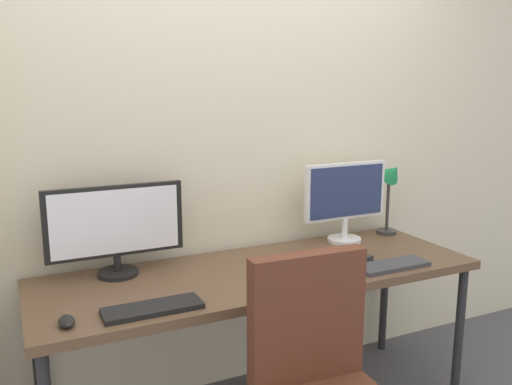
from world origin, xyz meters
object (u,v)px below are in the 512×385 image
Objects in this scene: desk at (261,281)px; keyboard_left at (153,308)px; monitor_right at (345,197)px; laptop_closed at (333,258)px; desk_lamp at (391,185)px; monitor_left at (115,226)px; computer_mouse at (67,321)px; keyboard_right at (392,265)px.

keyboard_left reaches higher than desk.
monitor_right reaches higher than laptop_closed.
desk_lamp is at bearing 13.40° from desk.
monitor_left is at bearing 95.17° from keyboard_left.
monitor_left reaches higher than desk.
monitor_left is at bearing 180.00° from monitor_right.
desk_lamp is (0.31, 0.00, 0.04)m from monitor_right.
monitor_right is 1.26m from keyboard_left.
monitor_left is at bearing 58.83° from computer_mouse.
desk_lamp reaches higher than desk.
desk_lamp reaches higher than keyboard_left.
monitor_left reaches higher than computer_mouse.
computer_mouse is at bearing 179.37° from laptop_closed.
keyboard_left and keyboard_right have the same top height.
monitor_right and desk_lamp have the same top height.
keyboard_left is 1.12m from keyboard_right.
desk_lamp is (1.51, 0.00, 0.06)m from monitor_left.
computer_mouse is (-0.86, -0.22, 0.07)m from desk.
monitor_right is at bearing 37.29° from laptop_closed.
monitor_right is 1.31× the size of keyboard_left.
desk_lamp is at bearing 0.13° from monitor_left.
monitor_right is at bearing -179.35° from desk_lamp.
desk_lamp is 1.84m from computer_mouse.
monitor_right reaches higher than keyboard_left.
monitor_right is (0.60, 0.21, 0.30)m from desk.
desk is at bearing 22.33° from keyboard_left.
computer_mouse is (-0.26, -0.44, -0.21)m from monitor_left.
desk is 4.16× the size of monitor_right.
keyboard_right is (-0.35, -0.45, -0.27)m from desk_lamp.
monitor_right is 1.54m from computer_mouse.
monitor_left is 6.20× the size of computer_mouse.
desk_lamp is 4.43× the size of computer_mouse.
desk_lamp reaches higher than laptop_closed.
monitor_right is at bearing -0.00° from monitor_left.
desk is 0.61m from keyboard_left.
desk is 0.69m from monitor_left.
computer_mouse is at bearing 178.86° from keyboard_left.
laptop_closed is (-0.23, -0.25, -0.23)m from monitor_right.
laptop_closed is at bearing -5.17° from desk.
monitor_left is 1.61× the size of keyboard_left.
monitor_left is at bearing -179.87° from desk_lamp.
monitor_right reaches higher than computer_mouse.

